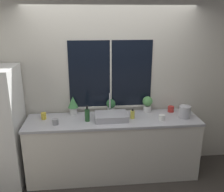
{
  "coord_description": "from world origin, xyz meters",
  "views": [
    {
      "loc": [
        -0.35,
        -3.03,
        2.34
      ],
      "look_at": [
        -0.01,
        0.31,
        1.27
      ],
      "focal_mm": 40.0,
      "sensor_mm": 36.0,
      "label": 1
    }
  ],
  "objects_px": {
    "potted_plant_right": "(147,103)",
    "mug_white": "(162,117)",
    "sink": "(111,116)",
    "bottle_tall": "(87,115)",
    "mug_red": "(171,109)",
    "soap_bottle": "(132,114)",
    "kettle": "(185,111)",
    "potted_plant_left": "(73,104)",
    "mug_yellow": "(44,116)",
    "mug_grey": "(55,122)",
    "potted_plant_center": "(111,106)"
  },
  "relations": [
    {
      "from": "potted_plant_right",
      "to": "mug_white",
      "type": "xyz_separation_m",
      "value": [
        0.13,
        -0.35,
        -0.1
      ]
    },
    {
      "from": "sink",
      "to": "bottle_tall",
      "type": "xyz_separation_m",
      "value": [
        -0.34,
        -0.03,
        0.05
      ]
    },
    {
      "from": "bottle_tall",
      "to": "mug_red",
      "type": "distance_m",
      "value": 1.32
    },
    {
      "from": "sink",
      "to": "soap_bottle",
      "type": "height_order",
      "value": "sink"
    },
    {
      "from": "soap_bottle",
      "to": "kettle",
      "type": "distance_m",
      "value": 0.77
    },
    {
      "from": "soap_bottle",
      "to": "sink",
      "type": "bearing_deg",
      "value": -178.52
    },
    {
      "from": "potted_plant_left",
      "to": "bottle_tall",
      "type": "xyz_separation_m",
      "value": [
        0.21,
        -0.28,
        -0.06
      ]
    },
    {
      "from": "mug_yellow",
      "to": "mug_white",
      "type": "relative_size",
      "value": 1.09
    },
    {
      "from": "kettle",
      "to": "mug_white",
      "type": "bearing_deg",
      "value": -169.88
    },
    {
      "from": "mug_grey",
      "to": "mug_white",
      "type": "xyz_separation_m",
      "value": [
        1.51,
        0.0,
        -0.0
      ]
    },
    {
      "from": "sink",
      "to": "potted_plant_center",
      "type": "xyz_separation_m",
      "value": [
        0.02,
        0.25,
        0.07
      ]
    },
    {
      "from": "soap_bottle",
      "to": "bottle_tall",
      "type": "xyz_separation_m",
      "value": [
        -0.66,
        -0.04,
        0.03
      ]
    },
    {
      "from": "mug_red",
      "to": "mug_grey",
      "type": "bearing_deg",
      "value": -169.82
    },
    {
      "from": "potted_plant_center",
      "to": "mug_grey",
      "type": "xyz_separation_m",
      "value": [
        -0.81,
        -0.35,
        -0.08
      ]
    },
    {
      "from": "potted_plant_left",
      "to": "kettle",
      "type": "height_order",
      "value": "potted_plant_left"
    },
    {
      "from": "potted_plant_center",
      "to": "potted_plant_left",
      "type": "bearing_deg",
      "value": 180.0
    },
    {
      "from": "potted_plant_left",
      "to": "mug_yellow",
      "type": "bearing_deg",
      "value": -161.0
    },
    {
      "from": "bottle_tall",
      "to": "kettle",
      "type": "height_order",
      "value": "bottle_tall"
    },
    {
      "from": "potted_plant_center",
      "to": "mug_red",
      "type": "distance_m",
      "value": 0.94
    },
    {
      "from": "bottle_tall",
      "to": "mug_white",
      "type": "relative_size",
      "value": 2.54
    },
    {
      "from": "potted_plant_left",
      "to": "mug_white",
      "type": "xyz_separation_m",
      "value": [
        1.27,
        -0.35,
        -0.12
      ]
    },
    {
      "from": "potted_plant_left",
      "to": "soap_bottle",
      "type": "distance_m",
      "value": 0.9
    },
    {
      "from": "potted_plant_center",
      "to": "mug_yellow",
      "type": "xyz_separation_m",
      "value": [
        -0.99,
        -0.14,
        -0.07
      ]
    },
    {
      "from": "potted_plant_left",
      "to": "mug_red",
      "type": "height_order",
      "value": "potted_plant_left"
    },
    {
      "from": "mug_yellow",
      "to": "mug_white",
      "type": "bearing_deg",
      "value": -6.89
    },
    {
      "from": "mug_white",
      "to": "mug_yellow",
      "type": "bearing_deg",
      "value": 173.11
    },
    {
      "from": "bottle_tall",
      "to": "mug_white",
      "type": "height_order",
      "value": "bottle_tall"
    },
    {
      "from": "bottle_tall",
      "to": "kettle",
      "type": "bearing_deg",
      "value": -0.22
    },
    {
      "from": "mug_red",
      "to": "mug_yellow",
      "type": "distance_m",
      "value": 1.93
    },
    {
      "from": "soap_bottle",
      "to": "kettle",
      "type": "bearing_deg",
      "value": -3.09
    },
    {
      "from": "potted_plant_right",
      "to": "bottle_tall",
      "type": "bearing_deg",
      "value": -163.37
    },
    {
      "from": "mug_red",
      "to": "kettle",
      "type": "relative_size",
      "value": 0.49
    },
    {
      "from": "mug_grey",
      "to": "kettle",
      "type": "xyz_separation_m",
      "value": [
        1.87,
        0.07,
        0.06
      ]
    },
    {
      "from": "potted_plant_left",
      "to": "mug_grey",
      "type": "height_order",
      "value": "potted_plant_left"
    },
    {
      "from": "mug_yellow",
      "to": "potted_plant_center",
      "type": "bearing_deg",
      "value": 8.27
    },
    {
      "from": "potted_plant_right",
      "to": "mug_yellow",
      "type": "distance_m",
      "value": 1.57
    },
    {
      "from": "mug_yellow",
      "to": "kettle",
      "type": "height_order",
      "value": "kettle"
    },
    {
      "from": "soap_bottle",
      "to": "mug_yellow",
      "type": "bearing_deg",
      "value": 175.62
    },
    {
      "from": "sink",
      "to": "mug_yellow",
      "type": "xyz_separation_m",
      "value": [
        -0.97,
        0.11,
        0.0
      ]
    },
    {
      "from": "sink",
      "to": "bottle_tall",
      "type": "relative_size",
      "value": 2.05
    },
    {
      "from": "sink",
      "to": "potted_plant_right",
      "type": "distance_m",
      "value": 0.65
    },
    {
      "from": "mug_red",
      "to": "mug_yellow",
      "type": "relative_size",
      "value": 0.98
    },
    {
      "from": "mug_red",
      "to": "potted_plant_center",
      "type": "bearing_deg",
      "value": 177.58
    },
    {
      "from": "potted_plant_center",
      "to": "bottle_tall",
      "type": "bearing_deg",
      "value": -142.53
    },
    {
      "from": "bottle_tall",
      "to": "kettle",
      "type": "relative_size",
      "value": 1.17
    },
    {
      "from": "soap_bottle",
      "to": "mug_yellow",
      "type": "relative_size",
      "value": 1.52
    },
    {
      "from": "sink",
      "to": "potted_plant_right",
      "type": "relative_size",
      "value": 1.88
    },
    {
      "from": "soap_bottle",
      "to": "mug_yellow",
      "type": "xyz_separation_m",
      "value": [
        -1.29,
        0.1,
        -0.01
      ]
    },
    {
      "from": "sink",
      "to": "soap_bottle",
      "type": "bearing_deg",
      "value": 1.48
    },
    {
      "from": "mug_grey",
      "to": "mug_yellow",
      "type": "distance_m",
      "value": 0.28
    }
  ]
}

